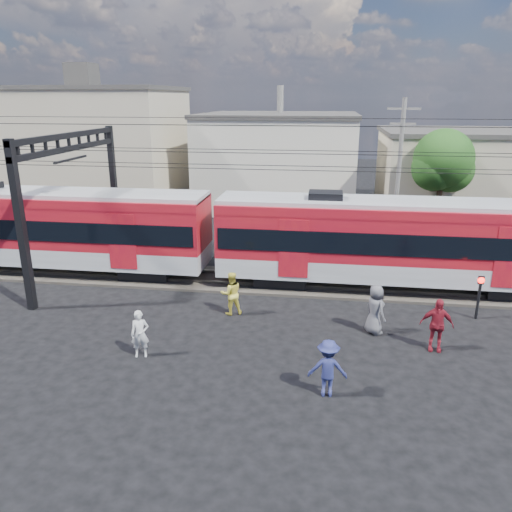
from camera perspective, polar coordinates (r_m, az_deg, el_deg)
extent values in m
plane|color=black|center=(16.73, -0.04, -12.82)|extent=(120.00, 120.00, 0.00)
cube|color=#2D2823|center=(23.90, 2.76, -3.00)|extent=(70.00, 3.40, 0.12)
cube|color=#59544C|center=(23.16, 2.58, -3.37)|extent=(70.00, 0.12, 0.12)
cube|color=#59544C|center=(24.56, 2.94, -2.13)|extent=(70.00, 0.12, 0.12)
cube|color=black|center=(25.21, -12.08, -1.57)|extent=(2.40, 2.20, 0.70)
cube|color=#919498|center=(27.16, -22.38, 0.63)|extent=(16.00, 3.00, 0.90)
cube|color=maroon|center=(26.76, -22.79, 4.01)|extent=(16.00, 3.00, 2.40)
cube|color=black|center=(26.81, -22.73, 3.49)|extent=(15.68, 3.08, 0.95)
cube|color=#919498|center=(26.52, -23.11, 6.63)|extent=(16.00, 2.60, 0.25)
cube|color=black|center=(23.79, 2.93, -2.36)|extent=(2.40, 2.20, 0.70)
cube|color=black|center=(25.08, 26.95, -3.26)|extent=(2.40, 2.20, 0.70)
cube|color=#919498|center=(23.64, 15.41, -1.07)|extent=(16.00, 3.00, 0.90)
cube|color=maroon|center=(23.18, 15.74, 2.80)|extent=(16.00, 3.00, 2.40)
cube|color=black|center=(23.25, 15.69, 2.20)|extent=(15.68, 3.08, 0.95)
cube|color=#919498|center=(22.91, 16.00, 5.82)|extent=(16.00, 2.60, 0.25)
cube|color=black|center=(22.06, -25.25, 2.90)|extent=(0.30, 0.30, 7.00)
cube|color=black|center=(29.79, -15.90, 7.36)|extent=(0.30, 0.30, 7.00)
cube|color=black|center=(25.39, -20.68, 12.76)|extent=(0.25, 9.30, 0.25)
cube|color=black|center=(25.44, -20.53, 11.42)|extent=(0.25, 9.30, 0.25)
cylinder|color=black|center=(21.87, 2.78, 9.80)|extent=(70.00, 0.03, 0.03)
cylinder|color=black|center=(23.25, 3.13, 10.26)|extent=(70.00, 0.03, 0.03)
cylinder|color=black|center=(21.78, 2.81, 11.62)|extent=(70.00, 0.03, 0.03)
cylinder|color=black|center=(23.17, 3.16, 11.98)|extent=(70.00, 0.03, 0.03)
cylinder|color=black|center=(18.90, 2.01, 14.66)|extent=(70.00, 0.03, 0.03)
cylinder|color=black|center=(25.87, 3.81, 15.45)|extent=(70.00, 0.03, 0.03)
cube|color=tan|center=(42.95, -18.50, 11.46)|extent=(14.00, 10.00, 9.00)
cube|color=#3F3D3A|center=(42.77, -19.13, 17.65)|extent=(14.28, 10.20, 0.30)
cube|color=beige|center=(41.76, 2.69, 10.80)|extent=(12.00, 12.00, 7.00)
cube|color=#3F3D3A|center=(41.49, 2.76, 15.81)|extent=(12.24, 12.24, 0.30)
cube|color=tan|center=(40.44, 25.63, 8.16)|extent=(16.00, 10.00, 6.00)
cube|color=#3F3D3A|center=(40.14, 26.24, 12.58)|extent=(16.32, 10.20, 0.30)
cylinder|color=slate|center=(29.82, 15.95, 8.83)|extent=(0.24, 0.24, 8.50)
cube|color=slate|center=(29.53, 16.57, 15.84)|extent=(1.80, 0.12, 0.12)
cube|color=slate|center=(29.55, 16.43, 14.29)|extent=(1.40, 0.12, 0.12)
cylinder|color=#382619|center=(33.63, 20.09, 5.40)|extent=(0.36, 0.36, 3.92)
sphere|color=#164212|center=(33.19, 20.63, 10.36)|extent=(3.64, 3.64, 3.64)
sphere|color=#164212|center=(33.69, 21.41, 9.16)|extent=(2.80, 2.80, 2.80)
imported|color=silver|center=(17.56, -13.12, -8.67)|extent=(0.69, 0.55, 1.67)
imported|color=#DCCE44|center=(20.33, -2.86, -4.27)|extent=(1.07, 0.97, 1.80)
imported|color=navy|center=(15.16, 8.20, -12.58)|extent=(1.18, 0.70, 1.79)
imported|color=maroon|center=(18.54, 19.94, -7.40)|extent=(1.17, 0.58, 1.93)
imported|color=#535258|center=(19.18, 13.47, -5.95)|extent=(1.03, 1.12, 1.92)
cylinder|color=black|center=(21.75, 24.07, -4.52)|extent=(0.11, 0.11, 1.70)
sphere|color=#FF140C|center=(21.48, 24.33, -2.53)|extent=(0.26, 0.26, 0.26)
cube|color=black|center=(21.48, 24.33, -2.53)|extent=(0.24, 0.06, 0.33)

